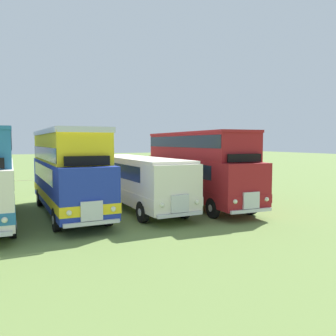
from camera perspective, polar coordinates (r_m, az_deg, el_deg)
bus_sixth_in_row at (r=19.20m, az=-16.26°, el=-0.40°), size 2.95×10.27×4.52m
bus_seventh_in_row at (r=20.46m, az=-5.37°, el=-1.66°), size 3.05×11.01×2.99m
bus_eighth_in_row at (r=21.72m, az=4.74°, el=0.60°), size 2.88×11.42×4.49m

